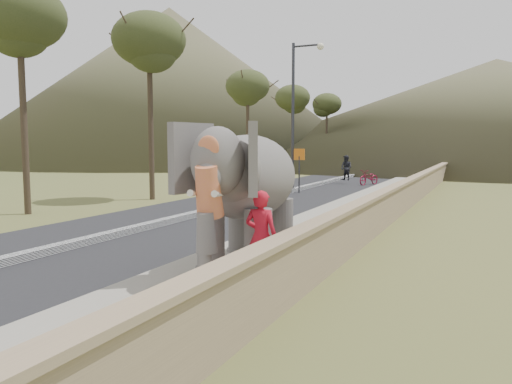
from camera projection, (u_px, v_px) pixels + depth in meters
ground at (169, 309)px, 8.28m from camera, size 160.00×160.00×0.00m
road at (212, 213)px, 19.40m from camera, size 7.00×120.00×0.03m
median at (212, 210)px, 19.39m from camera, size 0.35×120.00×0.22m
walkway at (337, 220)px, 17.28m from camera, size 3.00×120.00×0.15m
parapet at (385, 209)px, 16.54m from camera, size 0.30×120.00×1.10m
lamppost at (298, 102)px, 26.67m from camera, size 1.76×0.36×8.00m
signboard at (299, 163)px, 26.63m from camera, size 0.60×0.08×2.40m
hill_left at (170, 85)px, 72.77m from camera, size 60.00×60.00×22.00m
hill_far at (494, 111)px, 68.52m from camera, size 80.00×80.00×14.00m
elephant_and_man at (248, 196)px, 10.79m from camera, size 2.55×4.28×2.93m
motorcyclist at (360, 174)px, 32.07m from camera, size 2.65×1.97×1.90m
trees at (424, 121)px, 30.28m from camera, size 47.78×41.77×9.03m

